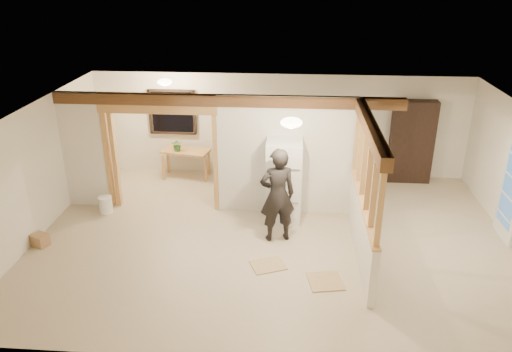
# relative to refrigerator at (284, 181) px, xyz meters

# --- Properties ---
(floor) EXTENTS (9.00, 6.50, 0.01)m
(floor) POSITION_rel_refrigerator_xyz_m (-0.18, -0.80, -0.86)
(floor) COLOR #BDAB8C
(floor) RESTS_ON ground
(ceiling) EXTENTS (9.00, 6.50, 0.01)m
(ceiling) POSITION_rel_refrigerator_xyz_m (-0.18, -0.80, 1.65)
(ceiling) COLOR white
(wall_back) EXTENTS (9.00, 0.01, 2.50)m
(wall_back) POSITION_rel_refrigerator_xyz_m (-0.18, 2.45, 0.40)
(wall_back) COLOR silver
(wall_back) RESTS_ON floor
(wall_front) EXTENTS (9.00, 0.01, 2.50)m
(wall_front) POSITION_rel_refrigerator_xyz_m (-0.18, -4.05, 0.40)
(wall_front) COLOR silver
(wall_front) RESTS_ON floor
(wall_left) EXTENTS (0.01, 6.50, 2.50)m
(wall_left) POSITION_rel_refrigerator_xyz_m (-4.68, -0.80, 0.40)
(wall_left) COLOR silver
(wall_left) RESTS_ON floor
(partition_left_stub) EXTENTS (0.90, 0.12, 2.50)m
(partition_left_stub) POSITION_rel_refrigerator_xyz_m (-4.23, 0.40, 0.40)
(partition_left_stub) COLOR silver
(partition_left_stub) RESTS_ON floor
(partition_center) EXTENTS (2.80, 0.12, 2.50)m
(partition_center) POSITION_rel_refrigerator_xyz_m (0.02, 0.40, 0.40)
(partition_center) COLOR silver
(partition_center) RESTS_ON floor
(doorway_frame) EXTENTS (2.46, 0.14, 2.20)m
(doorway_frame) POSITION_rel_refrigerator_xyz_m (-2.58, 0.40, 0.25)
(doorway_frame) COLOR tan
(doorway_frame) RESTS_ON floor
(header_beam_back) EXTENTS (7.00, 0.18, 0.22)m
(header_beam_back) POSITION_rel_refrigerator_xyz_m (-1.18, 0.40, 1.53)
(header_beam_back) COLOR brown
(header_beam_back) RESTS_ON ceiling
(header_beam_right) EXTENTS (0.18, 3.30, 0.22)m
(header_beam_right) POSITION_rel_refrigerator_xyz_m (1.42, -1.20, 1.53)
(header_beam_right) COLOR brown
(header_beam_right) RESTS_ON ceiling
(pony_wall) EXTENTS (0.12, 3.20, 1.00)m
(pony_wall) POSITION_rel_refrigerator_xyz_m (1.42, -1.20, -0.35)
(pony_wall) COLOR silver
(pony_wall) RESTS_ON floor
(stud_partition) EXTENTS (0.14, 3.20, 1.32)m
(stud_partition) POSITION_rel_refrigerator_xyz_m (1.42, -1.20, 0.81)
(stud_partition) COLOR tan
(stud_partition) RESTS_ON pony_wall
(window_back) EXTENTS (1.12, 0.10, 1.10)m
(window_back) POSITION_rel_refrigerator_xyz_m (-2.78, 2.37, 0.70)
(window_back) COLOR black
(window_back) RESTS_ON wall_back
(french_door) EXTENTS (0.12, 0.86, 2.00)m
(french_door) POSITION_rel_refrigerator_xyz_m (4.24, -0.40, 0.15)
(french_door) COLOR white
(french_door) RESTS_ON floor
(ceiling_dome_main) EXTENTS (0.36, 0.36, 0.16)m
(ceiling_dome_main) POSITION_rel_refrigerator_xyz_m (0.12, -1.30, 1.63)
(ceiling_dome_main) COLOR #FFEABF
(ceiling_dome_main) RESTS_ON ceiling
(ceiling_dome_util) EXTENTS (0.32, 0.32, 0.14)m
(ceiling_dome_util) POSITION_rel_refrigerator_xyz_m (-2.68, 1.50, 1.63)
(ceiling_dome_util) COLOR #FFEABF
(ceiling_dome_util) RESTS_ON ceiling
(hanging_bulb) EXTENTS (0.07, 0.07, 0.07)m
(hanging_bulb) POSITION_rel_refrigerator_xyz_m (-2.18, 0.80, 1.33)
(hanging_bulb) COLOR #FFD88C
(hanging_bulb) RESTS_ON ceiling
(refrigerator) EXTENTS (0.70, 0.68, 1.71)m
(refrigerator) POSITION_rel_refrigerator_xyz_m (0.00, 0.00, 0.00)
(refrigerator) COLOR white
(refrigerator) RESTS_ON floor
(woman) EXTENTS (0.77, 0.61, 1.84)m
(woman) POSITION_rel_refrigerator_xyz_m (-0.10, -0.81, 0.07)
(woman) COLOR black
(woman) RESTS_ON floor
(work_table) EXTENTS (1.22, 0.78, 0.71)m
(work_table) POSITION_rel_refrigerator_xyz_m (-2.42, 2.03, -0.50)
(work_table) COLOR tan
(work_table) RESTS_ON floor
(potted_plant) EXTENTS (0.33, 0.30, 0.31)m
(potted_plant) POSITION_rel_refrigerator_xyz_m (-2.60, 1.95, 0.01)
(potted_plant) COLOR #336224
(potted_plant) RESTS_ON work_table
(shop_vac) EXTENTS (0.51, 0.51, 0.52)m
(shop_vac) POSITION_rel_refrigerator_xyz_m (-4.26, 0.78, -0.60)
(shop_vac) COLOR #B1181C
(shop_vac) RESTS_ON floor
(bookshelf) EXTENTS (0.99, 0.33, 1.99)m
(bookshelf) POSITION_rel_refrigerator_xyz_m (2.96, 2.22, 0.14)
(bookshelf) COLOR black
(bookshelf) RESTS_ON floor
(bucket) EXTENTS (0.36, 0.36, 0.36)m
(bucket) POSITION_rel_refrigerator_xyz_m (-3.75, 0.02, -0.67)
(bucket) COLOR white
(bucket) RESTS_ON floor
(box_util_a) EXTENTS (0.40, 0.36, 0.31)m
(box_util_a) POSITION_rel_refrigerator_xyz_m (-1.36, 0.94, -0.70)
(box_util_a) COLOR #A47A4F
(box_util_a) RESTS_ON floor
(box_util_b) EXTENTS (0.44, 0.44, 0.32)m
(box_util_b) POSITION_rel_refrigerator_xyz_m (-4.22, 0.96, -0.69)
(box_util_b) COLOR #A47A4F
(box_util_b) RESTS_ON floor
(box_front) EXTENTS (0.36, 0.33, 0.24)m
(box_front) POSITION_rel_refrigerator_xyz_m (-4.50, -1.39, -0.74)
(box_front) COLOR #A47A4F
(box_front) RESTS_ON floor
(floor_panel_near) EXTENTS (0.65, 0.65, 0.02)m
(floor_panel_near) POSITION_rel_refrigerator_xyz_m (0.77, -2.16, -0.84)
(floor_panel_near) COLOR tan
(floor_panel_near) RESTS_ON floor
(floor_panel_far) EXTENTS (0.70, 0.64, 0.02)m
(floor_panel_far) POSITION_rel_refrigerator_xyz_m (-0.21, -1.75, -0.84)
(floor_panel_far) COLOR tan
(floor_panel_far) RESTS_ON floor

